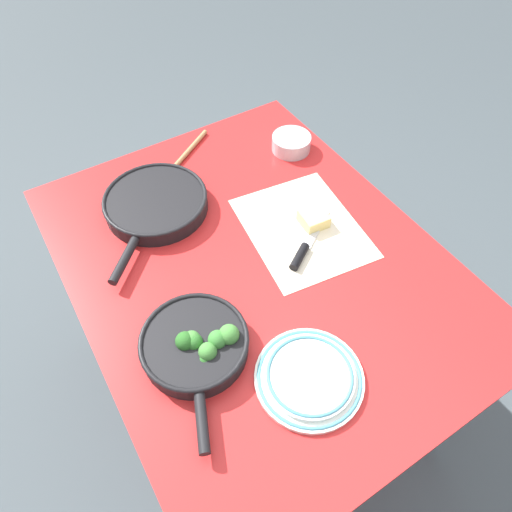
{
  "coord_description": "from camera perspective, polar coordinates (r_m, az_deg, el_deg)",
  "views": [
    {
      "loc": [
        -0.63,
        0.39,
        1.73
      ],
      "look_at": [
        0.0,
        0.0,
        0.79
      ],
      "focal_mm": 32.0,
      "sensor_mm": 36.0,
      "label": 1
    }
  ],
  "objects": [
    {
      "name": "ground_plane",
      "position": [
        1.89,
        -0.0,
        -15.16
      ],
      "size": [
        14.0,
        14.0,
        0.0
      ],
      "primitive_type": "plane",
      "color": "#424C51"
    },
    {
      "name": "dining_table_red",
      "position": [
        1.28,
        -0.0,
        -2.96
      ],
      "size": [
        1.19,
        0.92,
        0.77
      ],
      "color": "red",
      "rests_on": "ground_plane"
    },
    {
      "name": "skillet_broccoli",
      "position": [
        1.05,
        -7.49,
        -10.9
      ],
      "size": [
        0.35,
        0.25,
        0.08
      ],
      "rotation": [
        0.0,
        0.0,
        2.75
      ],
      "color": "black",
      "rests_on": "dining_table_red"
    },
    {
      "name": "skillet_eggs",
      "position": [
        1.35,
        -12.45,
        6.47
      ],
      "size": [
        0.37,
        0.37,
        0.05
      ],
      "rotation": [
        0.0,
        0.0,
        2.35
      ],
      "color": "black",
      "rests_on": "dining_table_red"
    },
    {
      "name": "wooden_spoon",
      "position": [
        1.47,
        -10.62,
        10.38
      ],
      "size": [
        0.22,
        0.32,
        0.02
      ],
      "rotation": [
        0.0,
        0.0,
        2.15
      ],
      "color": "#A87A4C",
      "rests_on": "dining_table_red"
    },
    {
      "name": "parchment_sheet",
      "position": [
        1.3,
        5.79,
        3.55
      ],
      "size": [
        0.41,
        0.35,
        0.0
      ],
      "color": "beige",
      "rests_on": "dining_table_red"
    },
    {
      "name": "grater_knife",
      "position": [
        1.24,
        6.17,
        1.18
      ],
      "size": [
        0.15,
        0.22,
        0.02
      ],
      "rotation": [
        0.0,
        0.0,
        5.28
      ],
      "color": "silver",
      "rests_on": "dining_table_red"
    },
    {
      "name": "cheese_block",
      "position": [
        1.3,
        7.2,
        4.61
      ],
      "size": [
        0.08,
        0.08,
        0.04
      ],
      "color": "#EFD67A",
      "rests_on": "dining_table_red"
    },
    {
      "name": "dinner_plate_stack",
      "position": [
        1.04,
        6.68,
        -14.76
      ],
      "size": [
        0.24,
        0.24,
        0.03
      ],
      "color": "silver",
      "rests_on": "dining_table_red"
    },
    {
      "name": "prep_bowl_steel",
      "position": [
        1.53,
        4.43,
        13.9
      ],
      "size": [
        0.13,
        0.13,
        0.05
      ],
      "color": "#B7B7BC",
      "rests_on": "dining_table_red"
    }
  ]
}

